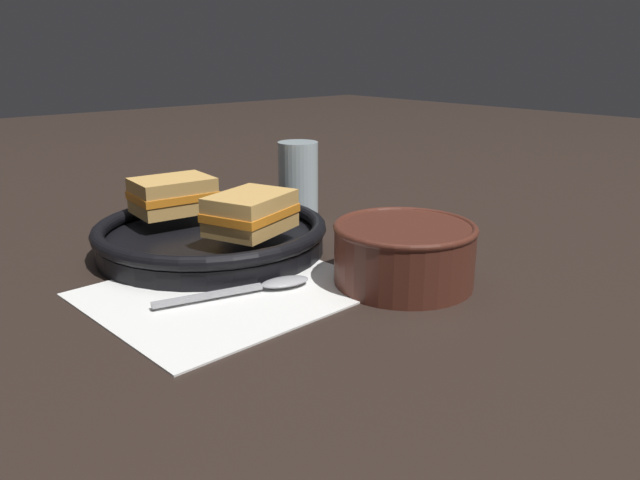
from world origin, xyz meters
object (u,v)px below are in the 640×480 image
object	(u,v)px
sandwich_near_left	(173,195)
skillet	(211,236)
spoon	(265,285)
soup_bowl	(404,250)
drinking_glass	(298,181)
sandwich_near_right	(251,213)

from	to	relation	value
sandwich_near_left	skillet	bearing A→B (deg)	-80.24
spoon	skillet	bearing A→B (deg)	93.21
soup_bowl	drinking_glass	size ratio (longest dim) A/B	1.34
skillet	sandwich_near_left	distance (m)	0.09
sandwich_near_left	soup_bowl	bearing A→B (deg)	-69.89
soup_bowl	spoon	bearing A→B (deg)	148.40
soup_bowl	sandwich_near_right	world-z (taller)	sandwich_near_right
soup_bowl	sandwich_near_right	bearing A→B (deg)	118.16
spoon	skillet	distance (m)	0.16
sandwich_near_left	drinking_glass	size ratio (longest dim) A/B	0.93
skillet	drinking_glass	xyz separation A→B (m)	(0.19, 0.05, 0.04)
drinking_glass	sandwich_near_right	bearing A→B (deg)	-144.56
soup_bowl	skillet	bearing A→B (deg)	113.03
spoon	sandwich_near_left	bearing A→B (deg)	99.77
spoon	sandwich_near_left	size ratio (longest dim) A/B	1.56
skillet	sandwich_near_right	xyz separation A→B (m)	(0.01, -0.07, 0.04)
sandwich_near_right	drinking_glass	size ratio (longest dim) A/B	1.03
sandwich_near_left	sandwich_near_right	size ratio (longest dim) A/B	0.90
spoon	drinking_glass	world-z (taller)	drinking_glass
soup_bowl	spoon	world-z (taller)	soup_bowl
spoon	drinking_glass	xyz separation A→B (m)	(0.22, 0.21, 0.05)
sandwich_near_right	sandwich_near_left	bearing A→B (deg)	99.76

